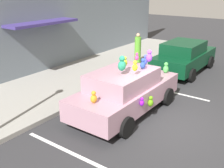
# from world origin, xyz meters

# --- Properties ---
(ground_plane) EXTENTS (60.00, 60.00, 0.00)m
(ground_plane) POSITION_xyz_m (0.00, 0.00, 0.00)
(ground_plane) COLOR #2D2D30
(sidewalk) EXTENTS (24.00, 4.00, 0.15)m
(sidewalk) POSITION_xyz_m (0.00, 5.00, 0.07)
(sidewalk) COLOR gray
(sidewalk) RESTS_ON ground
(storefront_building) EXTENTS (24.00, 1.25, 6.40)m
(storefront_building) POSITION_xyz_m (0.01, 7.14, 3.19)
(storefront_building) COLOR slate
(storefront_building) RESTS_ON ground
(parking_stripe_front) EXTENTS (0.12, 3.60, 0.01)m
(parking_stripe_front) POSITION_xyz_m (2.75, 1.00, 0.00)
(parking_stripe_front) COLOR silver
(parking_stripe_front) RESTS_ON ground
(parking_stripe_rear) EXTENTS (0.12, 3.60, 0.01)m
(parking_stripe_rear) POSITION_xyz_m (-2.81, 1.00, 0.00)
(parking_stripe_rear) COLOR silver
(parking_stripe_rear) RESTS_ON ground
(plush_covered_car) EXTENTS (4.50, 2.09, 2.16)m
(plush_covered_car) POSITION_xyz_m (0.06, 1.30, 0.81)
(plush_covered_car) COLOR #AC8191
(plush_covered_car) RESTS_ON ground
(parked_sedan_behind) EXTENTS (4.36, 2.03, 1.54)m
(parked_sedan_behind) POSITION_xyz_m (5.72, 1.49, 0.79)
(parked_sedan_behind) COLOR #0A381E
(parked_sedan_behind) RESTS_ON ground
(teddy_bear_on_sidewalk) EXTENTS (0.34, 0.28, 0.65)m
(teddy_bear_on_sidewalk) POSITION_xyz_m (2.30, 3.63, 0.45)
(teddy_bear_on_sidewalk) COLOR #9E723D
(teddy_bear_on_sidewalk) RESTS_ON sidewalk
(pedestrian_near_shopfront) EXTENTS (0.34, 0.34, 1.63)m
(pedestrian_near_shopfront) POSITION_xyz_m (5.24, 3.92, 0.90)
(pedestrian_near_shopfront) COLOR #5AA92F
(pedestrian_near_shopfront) RESTS_ON sidewalk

